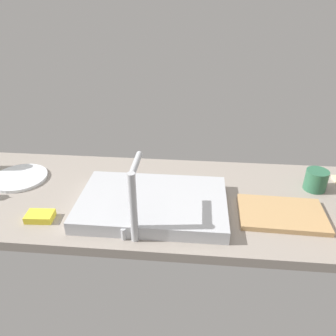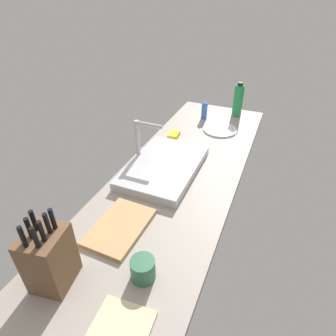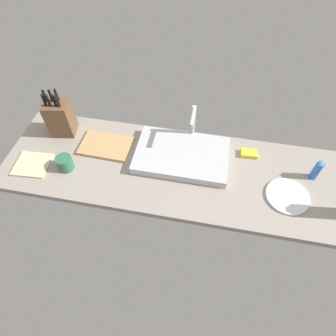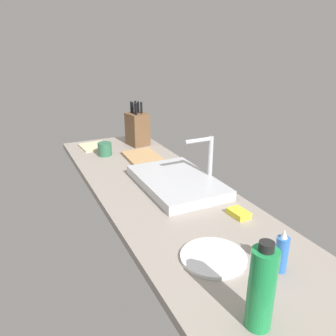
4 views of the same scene
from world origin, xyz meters
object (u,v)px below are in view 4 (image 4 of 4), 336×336
(water_bottle, at_px, (261,288))
(knife_block, at_px, (137,129))
(cutting_board, at_px, (143,157))
(dish_towel, at_px, (94,146))
(faucet, at_px, (207,156))
(coffee_mug, at_px, (105,149))
(sink_basin, at_px, (177,182))
(soap_bottle, at_px, (282,253))
(dinner_plate, at_px, (213,257))
(dish_sponge, at_px, (239,213))

(water_bottle, bearing_deg, knife_block, 169.97)
(cutting_board, height_order, dish_towel, cutting_board)
(faucet, height_order, dish_towel, faucet)
(cutting_board, height_order, coffee_mug, coffee_mug)
(sink_basin, bearing_deg, dish_towel, -165.60)
(soap_bottle, xyz_separation_m, dinner_plate, (-0.14, -0.15, -0.06))
(cutting_board, xyz_separation_m, dish_towel, (-0.35, -0.21, -0.00))
(water_bottle, height_order, dinner_plate, water_bottle)
(faucet, relative_size, dinner_plate, 1.09)
(soap_bottle, relative_size, dinner_plate, 0.66)
(faucet, height_order, dinner_plate, faucet)
(coffee_mug, bearing_deg, dish_towel, -174.20)
(soap_bottle, distance_m, dish_sponge, 0.35)
(sink_basin, distance_m, dish_sponge, 0.38)
(dish_towel, height_order, coffee_mug, coffee_mug)
(sink_basin, relative_size, water_bottle, 2.12)
(cutting_board, distance_m, dish_towel, 0.41)
(knife_block, height_order, dish_sponge, knife_block)
(faucet, bearing_deg, cutting_board, -163.28)
(knife_block, distance_m, dish_sponge, 1.10)
(knife_block, bearing_deg, coffee_mug, -74.53)
(sink_basin, relative_size, soap_bottle, 3.53)
(faucet, bearing_deg, dish_sponge, -8.78)
(cutting_board, distance_m, water_bottle, 1.31)
(faucet, xyz_separation_m, coffee_mug, (-0.64, -0.33, -0.10))
(water_bottle, relative_size, coffee_mug, 2.89)
(dinner_plate, xyz_separation_m, dish_sponge, (-0.20, 0.25, 0.01))
(knife_block, height_order, dish_towel, knife_block)
(water_bottle, bearing_deg, dinner_plate, 170.01)
(dinner_plate, bearing_deg, dish_sponge, 128.56)
(knife_block, distance_m, soap_bottle, 1.43)
(coffee_mug, distance_m, dish_sponge, 1.01)
(sink_basin, height_order, dinner_plate, sink_basin)
(faucet, height_order, knife_block, knife_block)
(sink_basin, bearing_deg, dish_sponge, 14.23)
(sink_basin, xyz_separation_m, cutting_board, (-0.44, 0.00, -0.01))
(cutting_board, bearing_deg, dinner_plate, -8.71)
(sink_basin, height_order, coffee_mug, coffee_mug)
(sink_basin, bearing_deg, coffee_mug, -162.97)
(cutting_board, height_order, soap_bottle, soap_bottle)
(sink_basin, distance_m, dinner_plate, 0.59)
(knife_block, distance_m, cutting_board, 0.31)
(sink_basin, xyz_separation_m, dish_towel, (-0.80, -0.20, -0.02))
(dish_towel, distance_m, coffee_mug, 0.20)
(sink_basin, height_order, dish_towel, sink_basin)
(cutting_board, distance_m, coffee_mug, 0.25)
(dinner_plate, distance_m, dish_sponge, 0.32)
(cutting_board, height_order, water_bottle, water_bottle)
(coffee_mug, bearing_deg, knife_block, 114.94)
(faucet, distance_m, water_bottle, 0.88)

